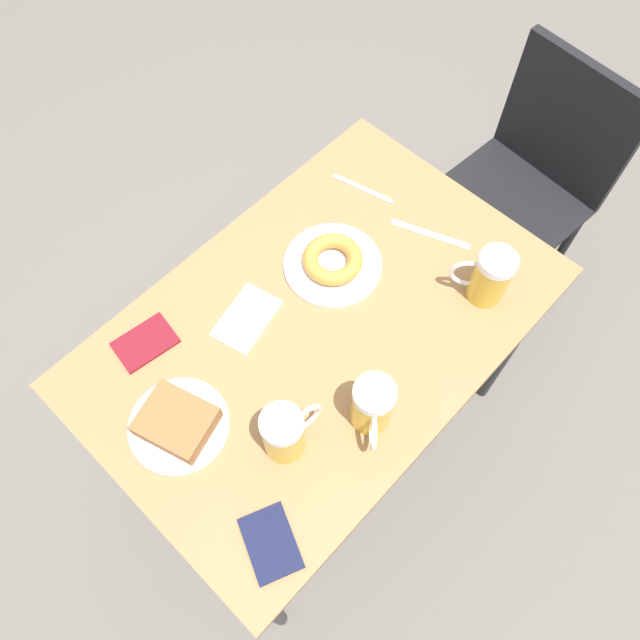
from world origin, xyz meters
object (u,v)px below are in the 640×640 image
at_px(plate_with_donut, 333,262).
at_px(fork, 363,189).
at_px(chair, 533,172).
at_px(passport_near_edge, 271,543).
at_px(napkin_folded, 247,318).
at_px(plate_with_cake, 177,423).
at_px(beer_mug_right, 372,406).
at_px(beer_mug_center, 285,433).
at_px(passport_far_edge, 145,343).
at_px(knife, 430,234).
at_px(beer_mug_left, 490,277).

relative_size(plate_with_donut, fork, 1.39).
bearing_deg(chair, passport_near_edge, -75.51).
height_order(plate_with_donut, napkin_folded, plate_with_donut).
xyz_separation_m(chair, plate_with_donut, (-0.11, -0.77, 0.26)).
relative_size(plate_with_cake, napkin_folded, 1.21).
distance_m(plate_with_donut, beer_mug_right, 0.37).
bearing_deg(beer_mug_center, passport_near_edge, -53.79).
xyz_separation_m(beer_mug_right, fork, (-0.40, 0.43, -0.07)).
bearing_deg(plate_with_cake, passport_far_edge, 160.08).
relative_size(beer_mug_right, passport_near_edge, 0.93).
xyz_separation_m(chair, knife, (-0.00, -0.55, 0.24)).
bearing_deg(beer_mug_left, plate_with_cake, -110.88).
bearing_deg(plate_with_cake, passport_near_edge, -5.94).
relative_size(beer_mug_right, napkin_folded, 0.83).
distance_m(chair, beer_mug_center, 1.18).
relative_size(beer_mug_center, napkin_folded, 0.83).
distance_m(plate_with_cake, beer_mug_center, 0.22).
relative_size(beer_mug_center, beer_mug_right, 1.00).
bearing_deg(plate_with_cake, fork, 100.82).
bearing_deg(beer_mug_center, passport_far_edge, -171.95).
distance_m(plate_with_cake, knife, 0.72).
height_order(beer_mug_center, knife, beer_mug_center).
relative_size(plate_with_cake, beer_mug_center, 1.45).
distance_m(napkin_folded, knife, 0.48).
distance_m(beer_mug_left, beer_mug_center, 0.55).
distance_m(beer_mug_left, napkin_folded, 0.53).
bearing_deg(beer_mug_center, knife, 100.50).
relative_size(passport_near_edge, passport_far_edge, 1.10).
height_order(chair, beer_mug_center, beer_mug_center).
bearing_deg(plate_with_cake, beer_mug_center, 34.33).
height_order(plate_with_cake, passport_far_edge, plate_with_cake).
xyz_separation_m(chair, plate_with_cake, (-0.07, -1.26, 0.26)).
distance_m(plate_with_cake, beer_mug_left, 0.72).
height_order(plate_with_donut, beer_mug_right, beer_mug_right).
bearing_deg(napkin_folded, knife, 71.49).
bearing_deg(passport_far_edge, knife, 67.56).
height_order(plate_with_cake, knife, plate_with_cake).
height_order(napkin_folded, passport_near_edge, passport_near_edge).
bearing_deg(chair, knife, -85.32).
xyz_separation_m(chair, napkin_folded, (-0.15, -1.00, 0.24)).
xyz_separation_m(beer_mug_left, napkin_folded, (-0.33, -0.41, -0.07)).
distance_m(chair, knife, 0.60).
relative_size(napkin_folded, knife, 0.90).
bearing_deg(passport_near_edge, napkin_folded, 141.98).
bearing_deg(plate_with_donut, fork, 114.64).
height_order(plate_with_cake, beer_mug_left, beer_mug_left).
xyz_separation_m(beer_mug_center, fork, (-0.32, 0.58, -0.07)).
bearing_deg(napkin_folded, beer_mug_center, -27.91).
height_order(chair, knife, chair).
bearing_deg(fork, chair, 69.57).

